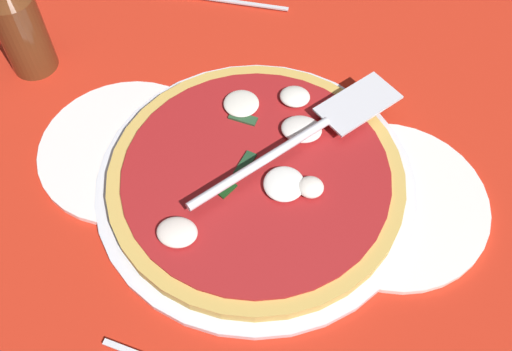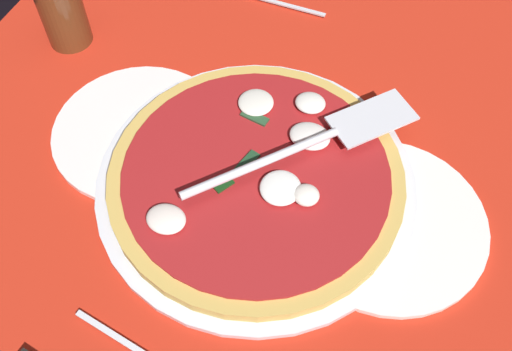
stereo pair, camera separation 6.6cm
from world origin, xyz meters
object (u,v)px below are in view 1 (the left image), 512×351
pizza (257,175)px  pizza_server (306,135)px  dinner_plate_right (127,149)px  dinner_plate_left (390,202)px  beer_bottle (17,19)px

pizza → pizza_server: pizza_server is taller
dinner_plate_right → pizza: (-16.10, 1.56, 1.47)cm
dinner_plate_left → pizza_server: bearing=-22.8°
pizza_server → beer_bottle: (37.22, -7.69, 3.63)cm
dinner_plate_right → pizza_server: size_ratio=0.88×
pizza → beer_bottle: bearing=-21.1°
dinner_plate_left → pizza_server: (10.54, -4.42, 3.95)cm
beer_bottle → dinner_plate_left: bearing=165.8°
dinner_plate_right → beer_bottle: 21.19cm
dinner_plate_right → pizza_server: 21.39cm
pizza_server → dinner_plate_right: bearing=140.2°
dinner_plate_left → pizza: bearing=1.7°
dinner_plate_left → beer_bottle: 49.85cm
dinner_plate_left → pizza: 15.28cm
dinner_plate_right → pizza: bearing=174.5°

